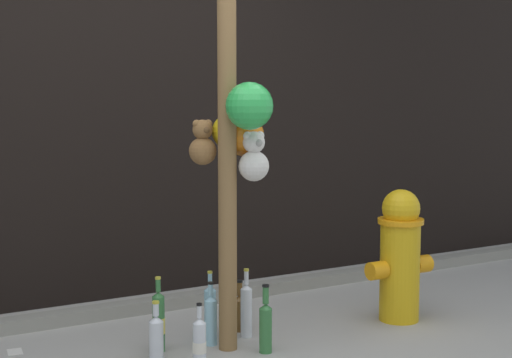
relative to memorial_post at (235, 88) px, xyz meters
The scene contains 13 objects.
building_wall 1.50m from the memorial_post, 99.40° to the left, with size 10.00×0.20×3.86m.
curb_strip 1.63m from the memorial_post, 104.65° to the left, with size 8.00×0.12×0.08m, color gray.
memorial_post is the anchor object (origin of this frame).
fire_hydrant 1.48m from the memorial_post, ahead, with size 0.46×0.28×0.80m.
bottle_0 1.31m from the memorial_post, 56.85° to the left, with size 0.07×0.07×0.30m.
bottle_1 1.26m from the memorial_post, 131.38° to the left, with size 0.07×0.07×0.35m.
bottle_2 1.32m from the memorial_post, 151.13° to the right, with size 0.07×0.07×0.33m.
bottle_3 1.25m from the memorial_post, 42.37° to the left, with size 0.07×0.07×0.39m.
bottle_4 1.35m from the memorial_post, behind, with size 0.07×0.07×0.31m.
bottle_5 1.30m from the memorial_post, 158.54° to the left, with size 0.07×0.07×0.40m.
bottle_6 1.26m from the memorial_post, 102.90° to the left, with size 0.07×0.07×0.38m.
bottle_7 1.26m from the memorial_post, 56.51° to the right, with size 0.07×0.07×0.37m.
litter_0 1.82m from the memorial_post, 153.56° to the left, with size 0.11×0.08×0.01m, color silver.
Camera 1 is at (-1.66, -3.05, 1.35)m, focal length 52.82 mm.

